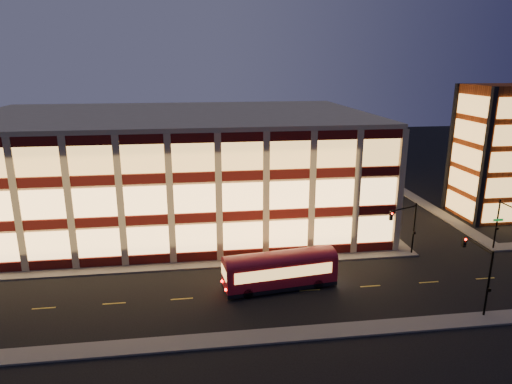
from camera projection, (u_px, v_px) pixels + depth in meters
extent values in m
plane|color=black|center=(202.00, 269.00, 47.60)|extent=(200.00, 200.00, 0.00)
cube|color=#514F4C|center=(173.00, 266.00, 48.14)|extent=(54.00, 2.00, 0.15)
cube|color=#514F4C|center=(357.00, 209.00, 66.79)|extent=(2.00, 30.00, 0.15)
cube|color=#514F4C|center=(428.00, 206.00, 68.23)|extent=(2.00, 30.00, 0.15)
cube|color=#514F4C|center=(206.00, 341.00, 35.19)|extent=(100.00, 2.00, 0.15)
cube|color=tan|center=(175.00, 168.00, 61.47)|extent=(50.00, 30.00, 14.00)
cube|color=tan|center=(173.00, 114.00, 59.48)|extent=(50.40, 30.40, 0.50)
cube|color=#470C0A|center=(174.00, 258.00, 48.82)|extent=(50.10, 0.25, 1.00)
cube|color=#FEBD6A|center=(173.00, 239.00, 48.26)|extent=(49.00, 0.20, 3.00)
cube|color=#470C0A|center=(352.00, 206.00, 66.52)|extent=(0.25, 30.10, 1.00)
cube|color=#FEBD6A|center=(352.00, 192.00, 65.94)|extent=(0.20, 29.00, 3.00)
cube|color=#470C0A|center=(171.00, 219.00, 47.61)|extent=(50.10, 0.25, 1.00)
cube|color=#FEBD6A|center=(170.00, 200.00, 47.05)|extent=(49.00, 0.20, 3.00)
cube|color=#470C0A|center=(353.00, 176.00, 65.31)|extent=(0.25, 30.10, 1.00)
cube|color=#FEBD6A|center=(354.00, 162.00, 64.73)|extent=(0.20, 29.00, 3.00)
cube|color=#470C0A|center=(169.00, 178.00, 46.40)|extent=(50.10, 0.25, 1.00)
cube|color=#FEBD6A|center=(168.00, 158.00, 45.84)|extent=(49.00, 0.20, 3.00)
cube|color=#470C0A|center=(355.00, 146.00, 64.10)|extent=(0.25, 30.10, 1.00)
cube|color=#FEBD6A|center=(356.00, 131.00, 63.52)|extent=(0.20, 29.00, 3.00)
cube|color=#8C3814|center=(494.00, 153.00, 61.80)|extent=(8.00, 8.00, 18.00)
cube|color=black|center=(485.00, 159.00, 57.47)|extent=(0.60, 0.60, 18.00)
cube|color=black|center=(451.00, 148.00, 65.09)|extent=(0.60, 0.60, 18.00)
cube|color=black|center=(502.00, 147.00, 66.14)|extent=(0.60, 0.60, 18.00)
cube|color=#FFB759|center=(506.00, 212.00, 59.90)|extent=(6.60, 0.16, 2.60)
cube|color=#FFB759|center=(460.00, 204.00, 63.25)|extent=(0.16, 6.60, 2.60)
cube|color=#FFB759|center=(510.00, 187.00, 58.96)|extent=(6.60, 0.16, 2.60)
cube|color=#FFB759|center=(463.00, 181.00, 62.31)|extent=(0.16, 6.60, 2.60)
cube|color=#FFB759|center=(466.00, 156.00, 61.38)|extent=(0.16, 6.60, 2.60)
cube|color=#FFB759|center=(469.00, 131.00, 60.45)|extent=(0.16, 6.60, 2.60)
cube|color=#FFB759|center=(473.00, 105.00, 59.51)|extent=(0.16, 6.60, 2.60)
cylinder|color=black|center=(414.00, 229.00, 50.62)|extent=(0.18, 0.18, 6.00)
cylinder|color=black|center=(404.00, 208.00, 48.93)|extent=(3.56, 1.63, 0.14)
cube|color=black|center=(391.00, 216.00, 48.13)|extent=(0.32, 0.32, 0.95)
sphere|color=#FF0C05|center=(392.00, 214.00, 47.87)|extent=(0.20, 0.20, 0.20)
cube|color=black|center=(414.00, 233.00, 50.54)|extent=(0.25, 0.18, 0.28)
cylinder|color=black|center=(497.00, 225.00, 51.93)|extent=(0.18, 0.18, 6.00)
cylinder|color=black|center=(512.00, 207.00, 49.28)|extent=(0.14, 4.00, 0.14)
cube|color=black|center=(497.00, 228.00, 51.85)|extent=(0.25, 0.18, 0.28)
cube|color=#0C7226|center=(498.00, 220.00, 51.62)|extent=(1.20, 0.06, 0.28)
cylinder|color=black|center=(488.00, 284.00, 37.95)|extent=(0.18, 0.18, 6.00)
cylinder|color=black|center=(478.00, 245.00, 39.11)|extent=(0.14, 4.00, 0.14)
cube|color=black|center=(464.00, 242.00, 41.16)|extent=(0.32, 0.32, 0.95)
sphere|color=#FF0C05|center=(466.00, 239.00, 40.90)|extent=(0.20, 0.20, 0.20)
cube|color=black|center=(489.00, 290.00, 37.87)|extent=(0.25, 0.18, 0.28)
cube|color=maroon|center=(280.00, 270.00, 43.23)|extent=(11.01, 4.06, 2.47)
cube|color=black|center=(280.00, 284.00, 43.63)|extent=(11.01, 4.06, 0.38)
cylinder|color=black|center=(248.00, 293.00, 41.63)|extent=(1.00, 0.45, 0.97)
cylinder|color=black|center=(242.00, 282.00, 43.82)|extent=(1.00, 0.45, 0.97)
cylinder|color=black|center=(318.00, 284.00, 43.38)|extent=(1.00, 0.45, 0.97)
cylinder|color=black|center=(309.00, 273.00, 45.57)|extent=(1.00, 0.45, 0.97)
cube|color=#FFB759|center=(285.00, 273.00, 41.87)|extent=(9.39, 1.29, 1.07)
cube|color=#FFB759|center=(275.00, 261.00, 44.42)|extent=(9.39, 1.29, 1.07)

